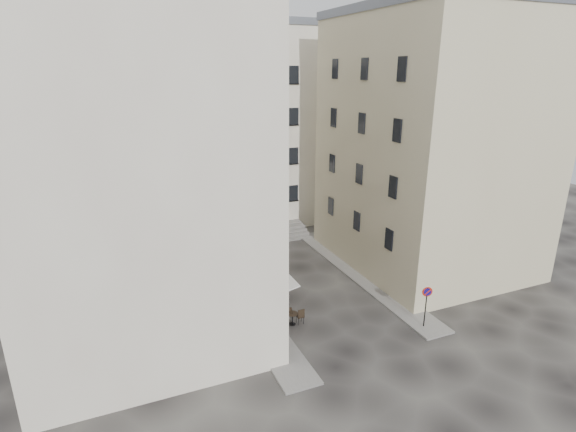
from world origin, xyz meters
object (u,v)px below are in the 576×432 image
bistro_table_a (292,317)px  bistro_table_b (280,315)px  no_parking_sign (427,299)px  pedestrian (262,274)px

bistro_table_a → bistro_table_b: bistro_table_a is taller
no_parking_sign → bistro_table_b: bearing=172.4°
no_parking_sign → pedestrian: size_ratio=1.39×
bistro_table_a → bistro_table_b: bearing=139.2°
bistro_table_b → no_parking_sign: bearing=-26.7°
bistro_table_b → pedestrian: bearing=82.4°
bistro_table_b → pedestrian: 4.94m
no_parking_sign → pedestrian: no_parking_sign is taller
no_parking_sign → bistro_table_a: (-7.01, 3.32, -1.39)m
no_parking_sign → pedestrian: 11.17m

